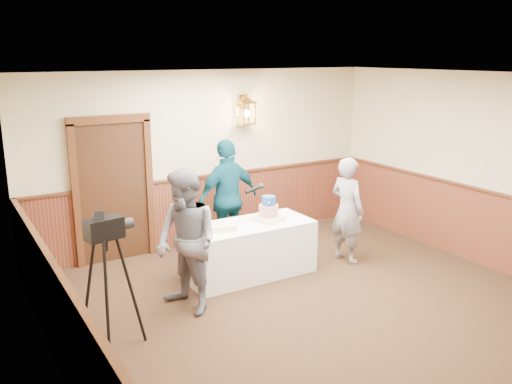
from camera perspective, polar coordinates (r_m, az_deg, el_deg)
ground at (r=6.47m, az=9.43°, el=-13.85°), size 7.00×7.00×0.00m
room_shell at (r=6.22m, az=6.93°, el=0.13°), size 6.02×7.02×2.81m
display_table at (r=7.64m, az=-0.77°, el=-6.05°), size 1.80×0.80×0.75m
tiered_cake at (r=7.62m, az=1.34°, el=-2.03°), size 0.42×0.42×0.36m
sheet_cake_yellow at (r=7.28m, az=-3.65°, el=-3.68°), size 0.43×0.37×0.08m
sheet_cake_green at (r=7.33m, az=-5.52°, el=-3.62°), size 0.31×0.25×0.07m
interviewer at (r=6.48m, az=-7.32°, el=-5.26°), size 1.59×0.99×1.75m
baker at (r=8.13m, az=9.58°, el=-1.86°), size 0.47×0.63×1.59m
assistant_p at (r=8.24m, az=-2.96°, el=-0.67°), size 1.11×0.58×1.81m
tv_camera_rig at (r=5.80m, az=-15.23°, el=-10.36°), size 0.58×0.54×1.48m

